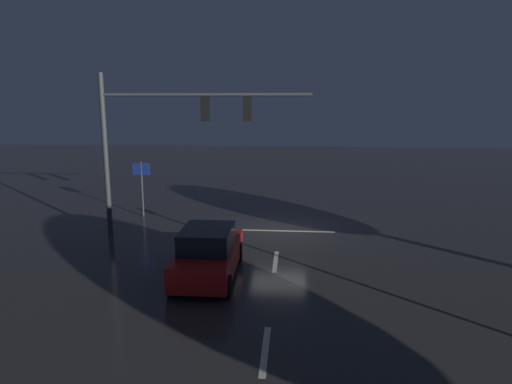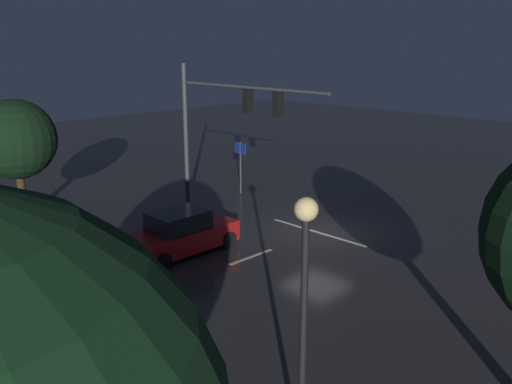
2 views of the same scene
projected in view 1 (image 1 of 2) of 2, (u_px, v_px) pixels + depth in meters
name	position (u px, v px, depth m)	size (l,w,h in m)	color
ground_plane	(279.00, 231.00, 20.23)	(80.00, 80.00, 0.00)	#2D2B2B
traffic_signal_assembly	(169.00, 127.00, 18.52)	(8.78, 0.47, 6.91)	#383A3D
lane_dash_far	(276.00, 261.00, 16.32)	(2.20, 0.16, 0.01)	beige
lane_dash_mid	(265.00, 350.00, 10.45)	(2.20, 0.16, 0.01)	beige
stop_bar	(279.00, 231.00, 20.23)	(5.00, 0.16, 0.01)	beige
car_approaching	(208.00, 253.00, 14.78)	(1.92, 4.38, 1.70)	maroon
route_sign	(142.00, 177.00, 22.48)	(0.90, 0.17, 2.79)	#383A3D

